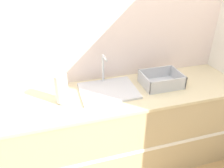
% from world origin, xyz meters
% --- Properties ---
extents(wall_back, '(4.98, 0.06, 2.60)m').
position_xyz_m(wall_back, '(0.00, 0.68, 1.30)').
color(wall_back, silver).
rests_on(wall_back, ground_plane).
extents(counter_cabinet, '(2.60, 0.67, 0.92)m').
position_xyz_m(counter_cabinet, '(0.00, 0.32, 0.46)').
color(counter_cabinet, tan).
rests_on(counter_cabinet, ground_plane).
extents(sink, '(0.53, 0.42, 0.31)m').
position_xyz_m(sink, '(-0.02, 0.38, 0.94)').
color(sink, silver).
rests_on(sink, counter_cabinet).
extents(paper_towel_roll, '(0.11, 0.11, 0.27)m').
position_xyz_m(paper_towel_roll, '(-0.45, 0.31, 1.06)').
color(paper_towel_roll, '#4C4C51').
rests_on(paper_towel_roll, counter_cabinet).
extents(dish_rack, '(0.38, 0.29, 0.13)m').
position_xyz_m(dish_rack, '(0.51, 0.35, 0.97)').
color(dish_rack, '#B7BABF').
rests_on(dish_rack, counter_cabinet).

